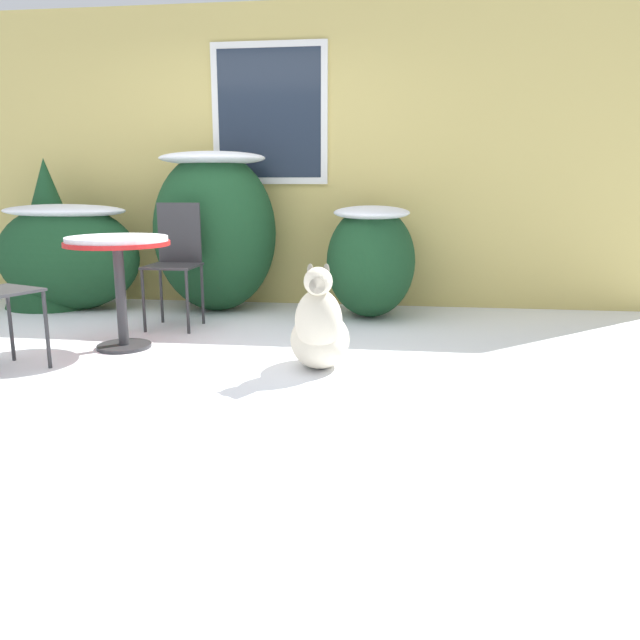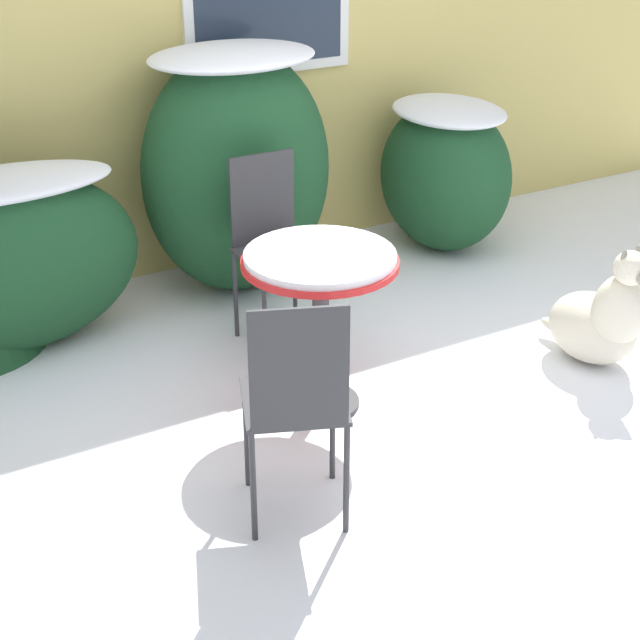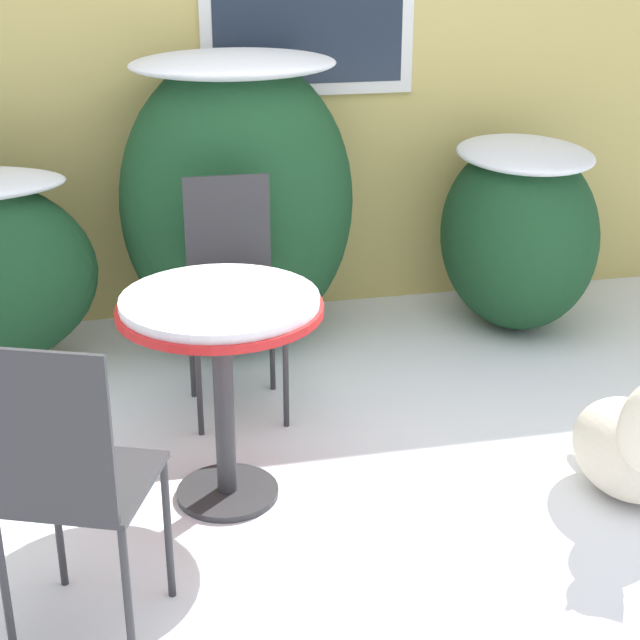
# 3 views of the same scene
# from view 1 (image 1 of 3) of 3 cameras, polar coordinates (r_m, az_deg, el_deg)

# --- Properties ---
(ground_plane) EXTENTS (16.00, 16.00, 0.00)m
(ground_plane) POSITION_cam_1_polar(r_m,az_deg,el_deg) (4.22, -14.12, -3.74)
(ground_plane) COLOR white
(house_wall) EXTENTS (8.00, 0.10, 2.75)m
(house_wall) POSITION_cam_1_polar(r_m,az_deg,el_deg) (6.16, -7.03, 14.56)
(house_wall) COLOR tan
(house_wall) RESTS_ON ground_plane
(shrub_left) EXTENTS (1.37, 0.63, 0.97)m
(shrub_left) POSITION_cam_1_polar(r_m,az_deg,el_deg) (6.20, -22.12, 5.64)
(shrub_left) COLOR #194223
(shrub_left) RESTS_ON ground_plane
(shrub_middle) EXTENTS (1.12, 0.84, 1.43)m
(shrub_middle) POSITION_cam_1_polar(r_m,az_deg,el_deg) (5.76, -9.63, 8.25)
(shrub_middle) COLOR #194223
(shrub_middle) RESTS_ON ground_plane
(shrub_right) EXTENTS (0.77, 0.95, 0.96)m
(shrub_right) POSITION_cam_1_polar(r_m,az_deg,el_deg) (5.46, 4.67, 5.70)
(shrub_right) COLOR #194223
(shrub_right) RESTS_ON ground_plane
(evergreen_bush) EXTENTS (0.90, 0.90, 1.38)m
(evergreen_bush) POSITION_cam_1_polar(r_m,az_deg,el_deg) (6.47, -23.47, 7.30)
(evergreen_bush) COLOR #194223
(evergreen_bush) RESTS_ON ground_plane
(patio_table) EXTENTS (0.71, 0.71, 0.79)m
(patio_table) POSITION_cam_1_polar(r_m,az_deg,el_deg) (4.54, -17.98, 5.53)
(patio_table) COLOR #2D2D30
(patio_table) RESTS_ON ground_plane
(patio_chair_near_table) EXTENTS (0.40, 0.40, 1.00)m
(patio_chair_near_table) POSITION_cam_1_polar(r_m,az_deg,el_deg) (5.17, -13.08, 5.54)
(patio_chair_near_table) COLOR #2D2D30
(patio_chair_near_table) RESTS_ON ground_plane
(dog) EXTENTS (0.41, 0.69, 0.68)m
(dog) POSITION_cam_1_polar(r_m,az_deg,el_deg) (3.87, -0.05, -1.05)
(dog) COLOR beige
(dog) RESTS_ON ground_plane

